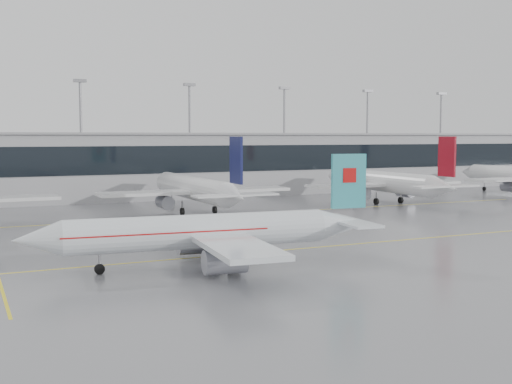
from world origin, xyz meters
name	(u,v)px	position (x,y,z in m)	size (l,w,h in m)	color
ground	(304,248)	(0.00, 0.00, 0.00)	(320.00, 320.00, 0.00)	slate
taxi_line_main	(304,248)	(0.00, 0.00, 0.01)	(120.00, 0.25, 0.01)	yellow
taxi_line_north	(204,216)	(0.00, 30.00, 0.01)	(120.00, 0.25, 0.01)	yellow
terminal	(146,166)	(0.00, 62.00, 6.00)	(180.00, 15.00, 12.00)	#97979B
terminal_glass	(157,160)	(0.00, 54.45, 7.50)	(180.00, 0.20, 5.00)	black
terminal_roof	(145,134)	(0.00, 62.00, 12.20)	(182.00, 16.00, 0.40)	gray
light_masts	(137,128)	(0.00, 68.00, 13.34)	(156.40, 1.00, 22.60)	gray
air_canada_jet	(213,232)	(-12.05, -4.67, 3.14)	(33.23, 25.81, 10.06)	silver
parked_jet_c	(196,189)	(0.00, 33.69, 3.71)	(29.64, 36.96, 11.72)	silver
parked_jet_d	(385,182)	(35.00, 33.69, 3.71)	(29.64, 36.96, 11.72)	silver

